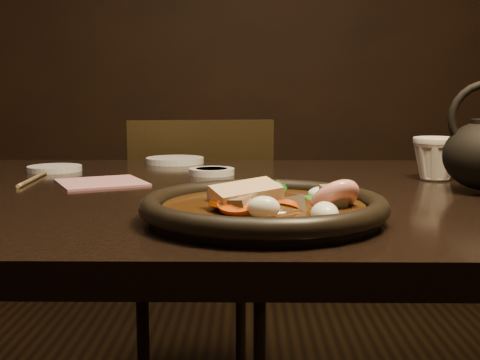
{
  "coord_description": "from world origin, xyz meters",
  "views": [
    {
      "loc": [
        0.01,
        -1.0,
        0.91
      ],
      "look_at": [
        0.0,
        -0.25,
        0.8
      ],
      "focal_mm": 45.0,
      "sensor_mm": 36.0,
      "label": 1
    }
  ],
  "objects_px": {
    "plate": "(263,208)",
    "table": "(239,233)",
    "chair": "(198,253)",
    "tea_cup": "(436,157)"
  },
  "relations": [
    {
      "from": "plate",
      "to": "table",
      "type": "bearing_deg",
      "value": 97.39
    },
    {
      "from": "chair",
      "to": "tea_cup",
      "type": "relative_size",
      "value": 9.82
    },
    {
      "from": "chair",
      "to": "table",
      "type": "bearing_deg",
      "value": 90.61
    },
    {
      "from": "table",
      "to": "chair",
      "type": "bearing_deg",
      "value": 100.65
    },
    {
      "from": "chair",
      "to": "plate",
      "type": "relative_size",
      "value": 2.71
    },
    {
      "from": "plate",
      "to": "tea_cup",
      "type": "height_order",
      "value": "tea_cup"
    },
    {
      "from": "table",
      "to": "tea_cup",
      "type": "height_order",
      "value": "tea_cup"
    },
    {
      "from": "plate",
      "to": "chair",
      "type": "bearing_deg",
      "value": 99.75
    },
    {
      "from": "table",
      "to": "chair",
      "type": "height_order",
      "value": "chair"
    },
    {
      "from": "table",
      "to": "plate",
      "type": "height_order",
      "value": "plate"
    }
  ]
}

